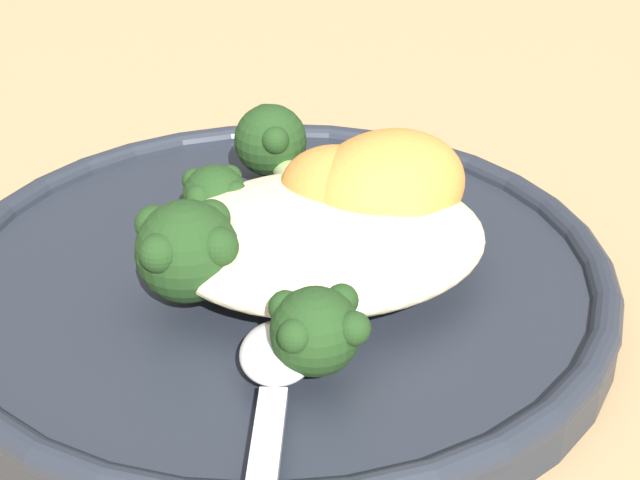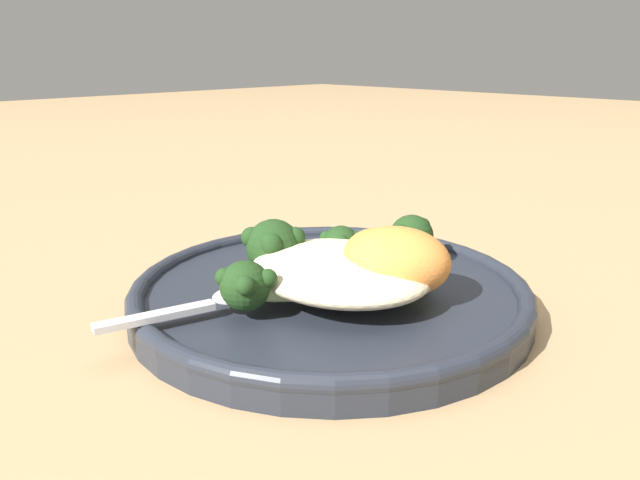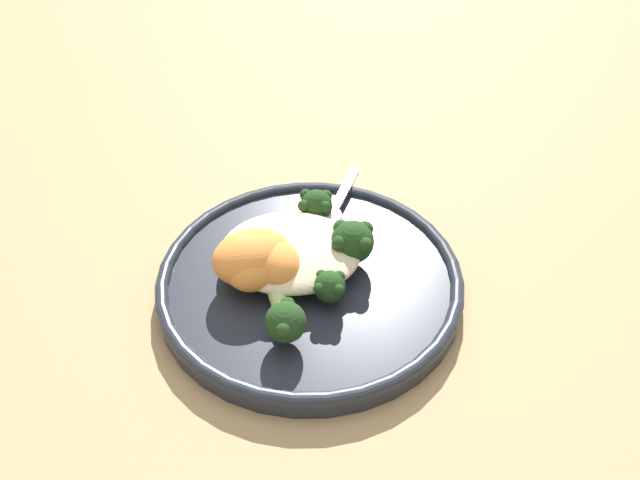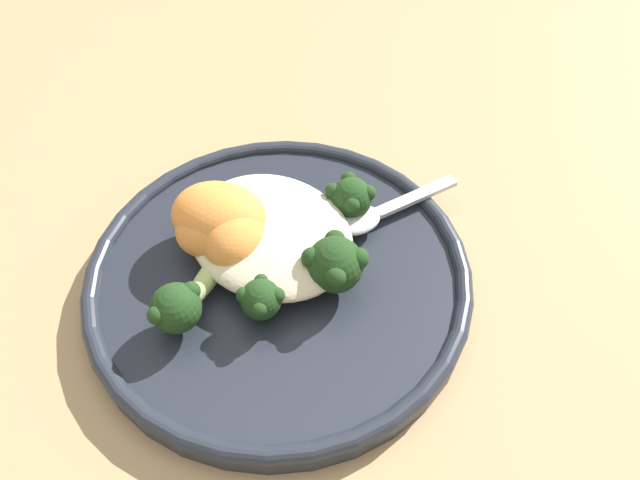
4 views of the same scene
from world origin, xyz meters
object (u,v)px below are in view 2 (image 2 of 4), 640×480
plate (327,295)px  spoon (222,299)px  broccoli_stalk_0 (403,246)px  sweet_potato_chunk_0 (396,261)px  sweet_potato_chunk_2 (396,265)px  broccoli_stalk_1 (350,252)px  sweet_potato_chunk_1 (376,258)px  broccoli_stalk_2 (289,251)px  quinoa_mound (340,271)px  broccoli_stalk_3 (288,283)px

plate → spoon: bearing=79.5°
broccoli_stalk_0 → sweet_potato_chunk_0: sweet_potato_chunk_0 is taller
sweet_potato_chunk_0 → sweet_potato_chunk_2: 0.00m
broccoli_stalk_1 → sweet_potato_chunk_1: (-0.03, 0.01, 0.01)m
spoon → plate: bearing=-175.6°
broccoli_stalk_2 → sweet_potato_chunk_1: (-0.05, -0.03, 0.00)m
broccoli_stalk_1 → spoon: (0.01, 0.10, -0.01)m
quinoa_mound → broccoli_stalk_3: (0.01, 0.04, -0.00)m
quinoa_mound → broccoli_stalk_2: bearing=6.5°
plate → broccoli_stalk_3: 0.05m
quinoa_mound → sweet_potato_chunk_2: sweet_potato_chunk_2 is taller
sweet_potato_chunk_1 → sweet_potato_chunk_2: size_ratio=0.85×
quinoa_mound → broccoli_stalk_2: (0.04, 0.00, 0.00)m
broccoli_stalk_0 → sweet_potato_chunk_2: sweet_potato_chunk_2 is taller
quinoa_mound → broccoli_stalk_2: broccoli_stalk_2 is taller
quinoa_mound → broccoli_stalk_3: broccoli_stalk_3 is taller
broccoli_stalk_3 → sweet_potato_chunk_2: bearing=171.1°
broccoli_stalk_2 → sweet_potato_chunk_1: size_ratio=2.10×
broccoli_stalk_1 → spoon: size_ratio=0.72×
quinoa_mound → broccoli_stalk_1: bearing=-56.2°
sweet_potato_chunk_0 → broccoli_stalk_2: bearing=18.7°
broccoli_stalk_2 → sweet_potato_chunk_1: same height
quinoa_mound → sweet_potato_chunk_2: (-0.03, -0.02, 0.01)m
broccoli_stalk_3 → sweet_potato_chunk_0: size_ratio=1.65×
plate → quinoa_mound: quinoa_mound is taller
broccoli_stalk_0 → spoon: broccoli_stalk_0 is taller
broccoli_stalk_2 → broccoli_stalk_0: bearing=-140.9°
sweet_potato_chunk_2 → sweet_potato_chunk_0: bearing=135.0°
plate → sweet_potato_chunk_0: sweet_potato_chunk_0 is taller
sweet_potato_chunk_2 → spoon: size_ratio=0.60×
plate → sweet_potato_chunk_2: bearing=-163.1°
broccoli_stalk_3 → sweet_potato_chunk_1: 0.06m
plate → sweet_potato_chunk_2: size_ratio=4.16×
sweet_potato_chunk_2 → spoon: (0.06, 0.09, -0.01)m
broccoli_stalk_0 → sweet_potato_chunk_2: 0.06m
broccoli_stalk_2 → sweet_potato_chunk_0: sweet_potato_chunk_0 is taller
broccoli_stalk_0 → sweet_potato_chunk_0: size_ratio=1.61×
broccoli_stalk_0 → sweet_potato_chunk_0: (-0.03, 0.05, 0.01)m
broccoli_stalk_0 → broccoli_stalk_3: bearing=157.4°
plate → sweet_potato_chunk_0: bearing=-165.0°
plate → spoon: 0.08m
broccoli_stalk_2 → quinoa_mound: bearing=164.6°
broccoli_stalk_0 → sweet_potato_chunk_1: 0.05m
quinoa_mound → sweet_potato_chunk_0: sweet_potato_chunk_0 is taller
broccoli_stalk_3 → sweet_potato_chunk_2: size_ratio=1.74×
plate → broccoli_stalk_3: bearing=103.5°
spoon → sweet_potato_chunk_1: bearing=169.2°
plate → sweet_potato_chunk_1: size_ratio=4.90×
sweet_potato_chunk_1 → sweet_potato_chunk_2: 0.02m
plate → sweet_potato_chunk_2: (-0.05, -0.01, 0.03)m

